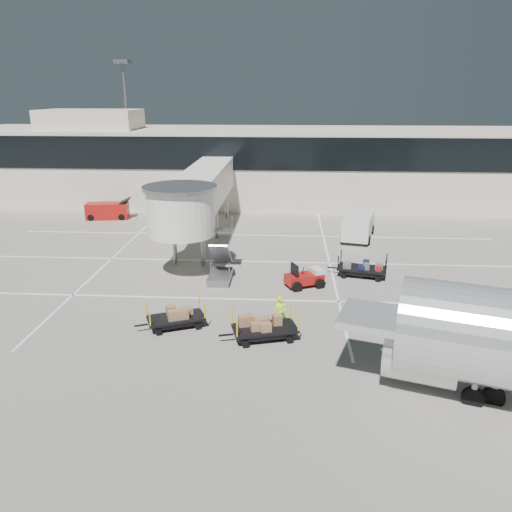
% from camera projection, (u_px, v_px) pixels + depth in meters
% --- Properties ---
extents(ground, '(140.00, 140.00, 0.00)m').
position_uv_depth(ground, '(233.00, 313.00, 27.71)').
color(ground, '#A69F95').
rests_on(ground, ground).
extents(lane_markings, '(40.00, 30.00, 0.02)m').
position_uv_depth(lane_markings, '(238.00, 260.00, 36.60)').
color(lane_markings, white).
rests_on(lane_markings, ground).
extents(terminal, '(64.00, 12.11, 15.20)m').
position_uv_depth(terminal, '(258.00, 165.00, 54.85)').
color(terminal, silver).
rests_on(terminal, ground).
extents(jet_bridge, '(5.70, 20.40, 6.03)m').
position_uv_depth(jet_bridge, '(198.00, 194.00, 38.24)').
color(jet_bridge, white).
rests_on(jet_bridge, ground).
extents(baggage_tug, '(2.64, 2.27, 1.57)m').
position_uv_depth(baggage_tug, '(305.00, 278.00, 31.40)').
color(baggage_tug, '#9C110E').
rests_on(baggage_tug, ground).
extents(suitcase_cart, '(3.97, 2.26, 1.52)m').
position_uv_depth(suitcase_cart, '(364.00, 269.00, 33.02)').
color(suitcase_cart, black).
rests_on(suitcase_cart, ground).
extents(box_cart_near, '(3.96, 2.37, 1.52)m').
position_uv_depth(box_cart_near, '(263.00, 327.00, 24.72)').
color(box_cart_near, black).
rests_on(box_cart_near, ground).
extents(box_cart_far, '(3.60, 2.45, 1.40)m').
position_uv_depth(box_cart_far, '(174.00, 319.00, 25.88)').
color(box_cart_far, black).
rests_on(box_cart_far, ground).
extents(ground_worker, '(0.73, 0.54, 1.84)m').
position_uv_depth(ground_worker, '(281.00, 313.00, 25.58)').
color(ground_worker, '#C0FF1A').
rests_on(ground_worker, ground).
extents(minivan, '(3.35, 5.68, 2.02)m').
position_uv_depth(minivan, '(358.00, 224.00, 41.80)').
color(minivan, silver).
rests_on(minivan, ground).
extents(belt_loader, '(4.39, 2.19, 2.03)m').
position_uv_depth(belt_loader, '(108.00, 211.00, 48.29)').
color(belt_loader, '#9C110E').
rests_on(belt_loader, ground).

